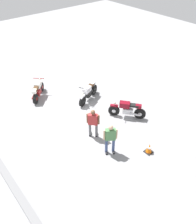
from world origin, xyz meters
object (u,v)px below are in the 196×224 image
at_px(motorcycle_maroon_cruiser, 127,109).
at_px(motorcycle_silver_cruiser, 88,92).
at_px(person_in_red_shirt, 93,122).
at_px(person_in_green_shirt, 110,137).
at_px(traffic_cone, 149,148).
at_px(motorcycle_cream_vintage, 38,90).

bearing_deg(motorcycle_maroon_cruiser, motorcycle_silver_cruiser, -25.67).
relative_size(person_in_red_shirt, person_in_green_shirt, 1.00).
relative_size(person_in_red_shirt, traffic_cone, 3.17).
xyz_separation_m(motorcycle_silver_cruiser, person_in_red_shirt, (-2.69, 1.82, 0.44)).
relative_size(motorcycle_cream_vintage, person_in_red_shirt, 0.91).
bearing_deg(motorcycle_silver_cruiser, person_in_red_shirt, 33.06).
bearing_deg(motorcycle_maroon_cruiser, person_in_red_shirt, 51.58).
relative_size(motorcycle_silver_cruiser, traffic_cone, 3.72).
bearing_deg(motorcycle_maroon_cruiser, person_in_green_shirt, 79.48).
distance_m(motorcycle_cream_vintage, motorcycle_maroon_cruiser, 5.71).
height_order(person_in_green_shirt, traffic_cone, person_in_green_shirt).
bearing_deg(person_in_green_shirt, motorcycle_maroon_cruiser, 150.91).
xyz_separation_m(motorcycle_maroon_cruiser, traffic_cone, (-2.52, 1.09, -0.26)).
bearing_deg(motorcycle_maroon_cruiser, motorcycle_cream_vintage, -8.53).
height_order(motorcycle_silver_cruiser, person_in_green_shirt, person_in_green_shirt).
relative_size(motorcycle_silver_cruiser, person_in_green_shirt, 1.17).
bearing_deg(person_in_red_shirt, motorcycle_silver_cruiser, 16.05).
xyz_separation_m(motorcycle_cream_vintage, motorcycle_maroon_cruiser, (-4.96, -2.83, 0.03)).
bearing_deg(motorcycle_cream_vintage, traffic_cone, -123.29).
distance_m(motorcycle_silver_cruiser, motorcycle_cream_vintage, 3.17).
relative_size(motorcycle_silver_cruiser, motorcycle_maroon_cruiser, 1.15).
relative_size(motorcycle_cream_vintage, motorcycle_maroon_cruiser, 0.89).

